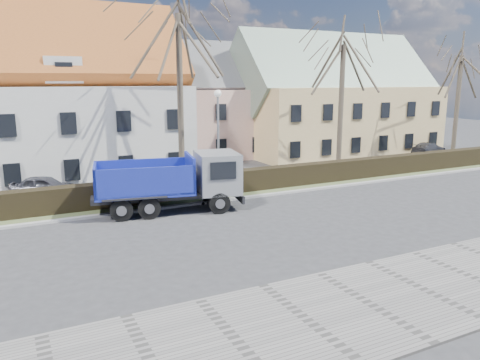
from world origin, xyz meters
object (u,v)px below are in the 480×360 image
parked_car_a (45,186)px  parked_car_b (428,149)px  dump_truck (164,182)px  cart_frame (202,199)px  streetlight (218,141)px

parked_car_a → parked_car_b: parked_car_a is taller
dump_truck → cart_frame: 2.47m
dump_truck → parked_car_a: 7.98m
streetlight → cart_frame: (-2.16, -2.69, -2.72)m
dump_truck → parked_car_b: (26.59, 6.99, -0.93)m
streetlight → parked_car_b: size_ratio=1.49×
dump_truck → parked_car_b: bearing=25.7°
dump_truck → parked_car_a: dump_truck is taller
streetlight → parked_car_b: 22.77m
cart_frame → parked_car_a: bearing=142.3°
cart_frame → parked_car_b: size_ratio=0.18×
dump_truck → streetlight: bearing=44.9°
streetlight → cart_frame: streetlight is taller
cart_frame → streetlight: bearing=51.2°
dump_truck → streetlight: size_ratio=1.24×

